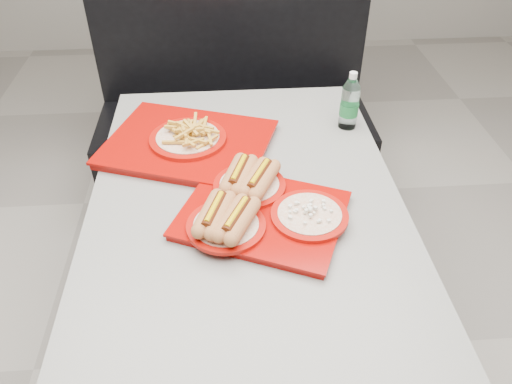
{
  "coord_description": "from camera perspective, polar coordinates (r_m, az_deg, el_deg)",
  "views": [
    {
      "loc": [
        -0.06,
        -1.09,
        1.67
      ],
      "look_at": [
        0.02,
        -0.05,
        0.83
      ],
      "focal_mm": 35.0,
      "sensor_mm": 36.0,
      "label": 1
    }
  ],
  "objects": [
    {
      "name": "ground",
      "position": [
        1.99,
        -0.81,
        -18.16
      ],
      "size": [
        6.0,
        6.0,
        0.0
      ],
      "primitive_type": "plane",
      "color": "#9E988E",
      "rests_on": "ground"
    },
    {
      "name": "diner_table",
      "position": [
        1.53,
        -1.0,
        -6.12
      ],
      "size": [
        0.92,
        1.42,
        0.75
      ],
      "color": "black",
      "rests_on": "ground"
    },
    {
      "name": "booth_bench",
      "position": [
        2.52,
        -2.51,
        8.56
      ],
      "size": [
        1.3,
        0.57,
        1.35
      ],
      "color": "black",
      "rests_on": "ground"
    },
    {
      "name": "tray_near",
      "position": [
        1.36,
        0.04,
        -1.73
      ],
      "size": [
        0.53,
        0.48,
        0.09
      ],
      "rotation": [
        0.0,
        0.0,
        -0.41
      ],
      "color": "#900803",
      "rests_on": "diner_table"
    },
    {
      "name": "tray_far",
      "position": [
        1.65,
        -7.76,
        5.89
      ],
      "size": [
        0.62,
        0.55,
        0.1
      ],
      "rotation": [
        0.0,
        0.0,
        -0.34
      ],
      "color": "#900803",
      "rests_on": "diner_table"
    },
    {
      "name": "water_bottle",
      "position": [
        1.76,
        10.65,
        9.87
      ],
      "size": [
        0.06,
        0.06,
        0.2
      ],
      "rotation": [
        0.0,
        0.0,
        -0.19
      ],
      "color": "silver",
      "rests_on": "diner_table"
    }
  ]
}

